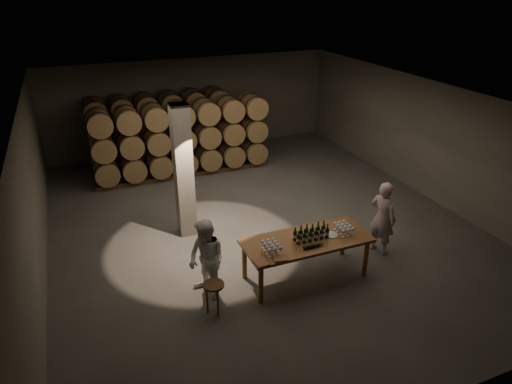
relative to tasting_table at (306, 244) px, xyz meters
name	(u,v)px	position (x,y,z in m)	size (l,w,h in m)	color
room	(183,172)	(-1.80, 2.70, 0.80)	(12.00, 12.00, 12.00)	#4F4C4A
tasting_table	(306,244)	(0.00, 0.00, 0.00)	(2.60, 1.10, 0.90)	brown
barrel_stack_back	(160,127)	(-1.35, 7.70, 0.40)	(4.70, 0.95, 2.31)	#55321D
barrel_stack_front	(182,138)	(-0.96, 6.30, 0.40)	(5.48, 0.95, 2.31)	#55321D
bottle_cluster	(311,234)	(0.09, -0.02, 0.22)	(0.73, 0.23, 0.32)	black
lying_bottles	(312,246)	(-0.06, -0.32, 0.14)	(0.45, 0.08, 0.08)	black
glass_cluster_left	(271,245)	(-0.84, -0.13, 0.23)	(0.31, 0.42, 0.18)	silver
glass_cluster_right	(344,227)	(0.84, -0.03, 0.23)	(0.31, 0.42, 0.18)	silver
plate	(331,235)	(0.53, -0.05, 0.11)	(0.30, 0.30, 0.02)	silver
notebook_near	(280,258)	(-0.80, -0.44, 0.12)	(0.27, 0.22, 0.03)	brown
notebook_corner	(261,262)	(-1.18, -0.41, 0.12)	(0.24, 0.30, 0.03)	brown
pen	(281,257)	(-0.76, -0.40, 0.11)	(0.01, 0.01, 0.14)	black
stool	(214,289)	(-2.09, -0.38, -0.26)	(0.39, 0.39, 0.65)	#55321D
person_man	(383,218)	(2.02, 0.23, 0.06)	(0.62, 0.41, 1.71)	beige
person_woman	(207,260)	(-2.04, 0.18, 0.02)	(0.80, 0.62, 1.64)	white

